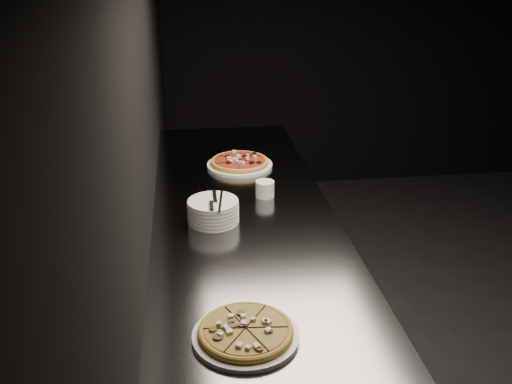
{
  "coord_description": "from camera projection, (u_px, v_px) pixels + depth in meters",
  "views": [
    {
      "loc": [
        -2.35,
        -2.09,
        1.93
      ],
      "look_at": [
        -2.08,
        0.01,
        1.02
      ],
      "focal_mm": 40.0,
      "sensor_mm": 36.0,
      "label": 1
    }
  ],
  "objects": [
    {
      "name": "cutlery",
      "position": [
        215.0,
        201.0,
        2.22
      ],
      "size": [
        0.08,
        0.21,
        0.01
      ],
      "rotation": [
        0.0,
        0.0,
        -0.02
      ],
      "color": "#B4B6BC",
      "rests_on": "plate_stack"
    },
    {
      "name": "pizza_mushroom",
      "position": [
        246.0,
        332.0,
        1.59
      ],
      "size": [
        0.3,
        0.3,
        0.03
      ],
      "rotation": [
        0.0,
        0.0,
        -0.1
      ],
      "color": "white",
      "rests_on": "counter"
    },
    {
      "name": "wall_left",
      "position": [
        143.0,
        103.0,
        2.09
      ],
      "size": [
        0.02,
        5.0,
        2.8
      ],
      "primitive_type": "cube",
      "color": "black",
      "rests_on": "floor"
    },
    {
      "name": "wall_back",
      "position": [
        469.0,
        16.0,
        4.66
      ],
      "size": [
        5.0,
        0.02,
        2.8
      ],
      "primitive_type": "cube",
      "color": "black",
      "rests_on": "floor"
    },
    {
      "name": "plate_stack",
      "position": [
        213.0,
        211.0,
        2.25
      ],
      "size": [
        0.2,
        0.2,
        0.09
      ],
      "color": "white",
      "rests_on": "counter"
    },
    {
      "name": "pizza_tomato",
      "position": [
        240.0,
        163.0,
        2.83
      ],
      "size": [
        0.38,
        0.38,
        0.04
      ],
      "rotation": [
        0.0,
        0.0,
        0.39
      ],
      "color": "white",
      "rests_on": "counter"
    },
    {
      "name": "counter",
      "position": [
        245.0,
        309.0,
        2.51
      ],
      "size": [
        0.74,
        2.44,
        0.92
      ],
      "color": "slate",
      "rests_on": "floor"
    },
    {
      "name": "ramekin",
      "position": [
        265.0,
        189.0,
        2.48
      ],
      "size": [
        0.08,
        0.08,
        0.07
      ],
      "color": "silver",
      "rests_on": "counter"
    }
  ]
}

